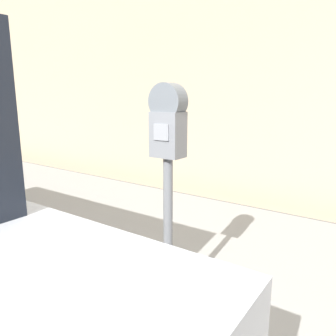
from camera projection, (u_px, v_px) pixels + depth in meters
The scene contains 2 objects.
sidewalk at pixel (195, 250), 3.25m from camera, with size 24.00×2.80×0.12m.
parking_meter at pixel (168, 150), 2.04m from camera, with size 0.22×0.14×1.52m.
Camera 1 is at (1.52, -0.41, 1.55)m, focal length 35.00 mm.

